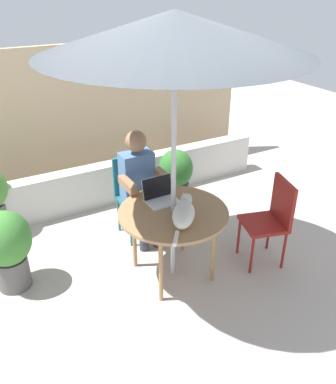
{
  "coord_description": "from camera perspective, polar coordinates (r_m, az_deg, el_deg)",
  "views": [
    {
      "loc": [
        -1.56,
        -2.74,
        2.62
      ],
      "look_at": [
        0.0,
        0.1,
        0.87
      ],
      "focal_mm": 37.67,
      "sensor_mm": 36.0,
      "label": 1
    }
  ],
  "objects": [
    {
      "name": "patio_umbrella",
      "position": [
        3.17,
        0.94,
        21.62
      ],
      "size": [
        2.11,
        2.11,
        2.41
      ],
      "color": "#B7B7BC",
      "rests_on": "ground"
    },
    {
      "name": "potted_plant_by_chair",
      "position": [
        3.95,
        -21.83,
        -7.09
      ],
      "size": [
        0.46,
        0.46,
        0.8
      ],
      "color": "#595654",
      "rests_on": "ground"
    },
    {
      "name": "ground_plane",
      "position": [
        4.1,
        0.69,
        -11.32
      ],
      "size": [
        14.0,
        14.0,
        0.0
      ],
      "primitive_type": "plane",
      "color": "#ADA399"
    },
    {
      "name": "chair_occupied",
      "position": [
        4.45,
        -4.79,
        0.37
      ],
      "size": [
        0.4,
        0.4,
        0.9
      ],
      "color": "#1E606B",
      "rests_on": "ground"
    },
    {
      "name": "person_seated",
      "position": [
        4.24,
        -3.99,
        1.5
      ],
      "size": [
        0.48,
        0.48,
        1.24
      ],
      "color": "#4C72A5",
      "rests_on": "ground"
    },
    {
      "name": "planter_wall_low",
      "position": [
        5.22,
        -8.25,
        1.32
      ],
      "size": [
        4.33,
        0.2,
        0.53
      ],
      "primitive_type": "cube",
      "color": "beige",
      "rests_on": "ground"
    },
    {
      "name": "patio_table",
      "position": [
        3.71,
        0.74,
        -3.49
      ],
      "size": [
        1.02,
        1.02,
        0.72
      ],
      "color": "#9E754C",
      "rests_on": "ground"
    },
    {
      "name": "fence_back",
      "position": [
        5.64,
        -11.61,
        10.5
      ],
      "size": [
        4.81,
        0.08,
        1.87
      ],
      "primitive_type": "cube",
      "color": "tan",
      "rests_on": "ground"
    },
    {
      "name": "chair_empty",
      "position": [
        4.1,
        14.54,
        -3.2
      ],
      "size": [
        0.49,
        0.49,
        0.9
      ],
      "color": "maroon",
      "rests_on": "ground"
    },
    {
      "name": "potted_plant_corner",
      "position": [
        5.07,
        1.1,
        2.42
      ],
      "size": [
        0.43,
        0.43,
        0.73
      ],
      "color": "#595654",
      "rests_on": "ground"
    },
    {
      "name": "laptop",
      "position": [
        3.83,
        -1.17,
        -0.3
      ],
      "size": [
        0.3,
        0.26,
        0.21
      ],
      "color": "silver",
      "rests_on": "patio_table"
    },
    {
      "name": "cat",
      "position": [
        3.49,
        2.25,
        -3.0
      ],
      "size": [
        0.46,
        0.53,
        0.17
      ],
      "color": "silver",
      "rests_on": "patio_table"
    }
  ]
}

